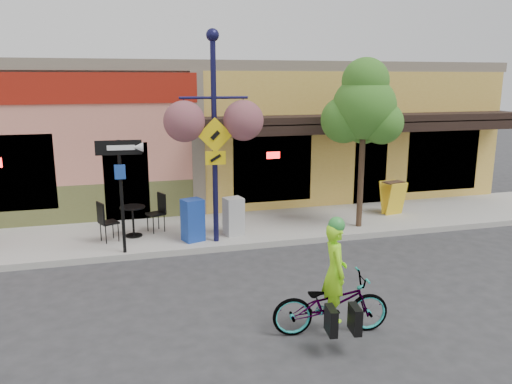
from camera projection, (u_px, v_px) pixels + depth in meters
ground at (266, 255)px, 11.52m from camera, size 90.00×90.00×0.00m
sidewalk at (245, 228)px, 13.39m from camera, size 24.00×3.00×0.15m
curb at (260, 245)px, 12.02m from camera, size 24.00×0.12×0.15m
building at (208, 128)px, 18.08m from camera, size 18.20×8.20×4.50m
bicycle at (331, 304)px, 7.91m from camera, size 1.94×0.90×0.98m
cyclist_rider at (334, 287)px, 7.86m from camera, size 0.45×0.62×1.57m
lamp_post at (214, 139)px, 11.54m from camera, size 1.61×0.72×4.94m
one_way_sign at (122, 197)px, 11.01m from camera, size 0.99×0.27×2.55m
cafe_set_right at (133, 217)px, 12.34m from camera, size 1.85×1.43×1.00m
newspaper_box_blue at (193, 220)px, 12.00m from camera, size 0.57×0.54×1.03m
newspaper_box_grey at (234, 216)px, 12.48m from camera, size 0.52×0.49×0.95m
street_tree at (362, 143)px, 12.82m from camera, size 2.07×2.07×4.42m
sandwich_board at (397, 199)px, 14.26m from camera, size 0.64×0.52×0.96m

